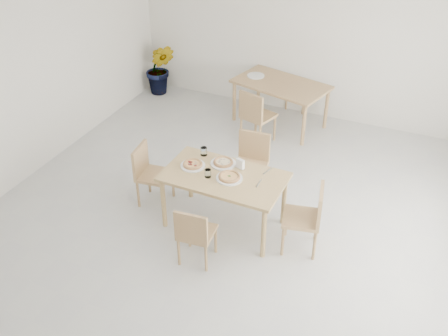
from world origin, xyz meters
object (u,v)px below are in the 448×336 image
at_px(pizza_margherita, 229,177).
at_px(pizza_mushroom, 223,162).
at_px(chair_back_n, 302,83).
at_px(plate_pepperoni, 193,166).
at_px(chair_back_s, 255,114).
at_px(chair_north, 251,160).
at_px(main_table, 224,181).
at_px(plate_empty, 256,76).
at_px(tumbler_b, 208,173).
at_px(potted_plant, 160,69).
at_px(tumbler_a, 204,151).
at_px(pizza_pepperoni, 193,164).
at_px(napkin_holder, 240,164).
at_px(plate_margherita, 229,178).
at_px(second_table, 281,88).
at_px(chair_east, 309,215).
at_px(chair_west, 149,171).
at_px(chair_south, 195,232).
at_px(plate_mushroom, 223,163).

bearing_deg(pizza_margherita, pizza_mushroom, 127.01).
bearing_deg(chair_back_n, plate_pepperoni, -85.03).
bearing_deg(chair_back_s, chair_north, 125.92).
bearing_deg(main_table, plate_pepperoni, 177.06).
distance_m(pizza_margherita, chair_back_n, 3.66).
bearing_deg(plate_empty, tumbler_b, -79.52).
height_order(pizza_margherita, potted_plant, potted_plant).
distance_m(tumbler_a, chair_back_n, 3.32).
distance_m(chair_north, plate_pepperoni, 0.96).
bearing_deg(tumbler_b, pizza_pepperoni, 153.90).
height_order(chair_north, chair_back_s, chair_back_s).
bearing_deg(chair_north, pizza_margherita, -90.50).
bearing_deg(chair_back_s, napkin_holder, 122.34).
bearing_deg(plate_margherita, pizza_margherita, 0.00).
height_order(second_table, chair_back_s, chair_back_s).
height_order(plate_pepperoni, chair_back_s, chair_back_s).
height_order(chair_east, plate_margherita, chair_east).
bearing_deg(plate_empty, main_table, -76.06).
relative_size(plate_pepperoni, plate_empty, 1.07).
relative_size(chair_west, pizza_margherita, 2.60).
xyz_separation_m(main_table, plate_empty, (-0.73, 2.93, 0.09)).
relative_size(plate_pepperoni, chair_back_s, 0.34).
distance_m(tumbler_b, second_table, 2.94).
distance_m(chair_west, plate_pepperoni, 0.73).
relative_size(main_table, chair_south, 1.90).
bearing_deg(pizza_pepperoni, plate_pepperoni, -172.87).
bearing_deg(chair_east, chair_north, -140.54).
bearing_deg(pizza_mushroom, napkin_holder, -1.58).
bearing_deg(main_table, plate_empty, 104.91).
xyz_separation_m(pizza_mushroom, potted_plant, (-2.57, 2.85, -0.29)).
xyz_separation_m(chair_south, pizza_margherita, (0.10, 0.74, 0.33)).
bearing_deg(tumbler_b, chair_north, 77.54).
distance_m(chair_back_n, plate_empty, 0.97).
bearing_deg(chair_east, second_table, -167.07).
relative_size(pizza_pepperoni, tumbler_a, 2.64).
relative_size(tumbler_a, second_table, 0.07).
xyz_separation_m(chair_east, plate_pepperoni, (-1.52, 0.04, 0.25)).
bearing_deg(tumbler_b, plate_pepperoni, 153.90).
distance_m(chair_back_s, potted_plant, 2.51).
bearing_deg(plate_mushroom, napkin_holder, -1.58).
xyz_separation_m(pizza_pepperoni, chair_back_n, (0.34, 3.58, -0.33)).
distance_m(pizza_margherita, tumbler_b, 0.26).
height_order(chair_north, pizza_pepperoni, chair_north).
height_order(pizza_mushroom, chair_back_s, chair_back_s).
xyz_separation_m(chair_east, pizza_margherita, (-1.00, -0.03, 0.28)).
bearing_deg(pizza_mushroom, second_table, 92.93).
distance_m(chair_west, chair_back_s, 2.13).
xyz_separation_m(main_table, pizza_mushroom, (-0.11, 0.23, 0.12)).
height_order(chair_north, chair_east, chair_north).
distance_m(chair_north, plate_margherita, 0.89).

